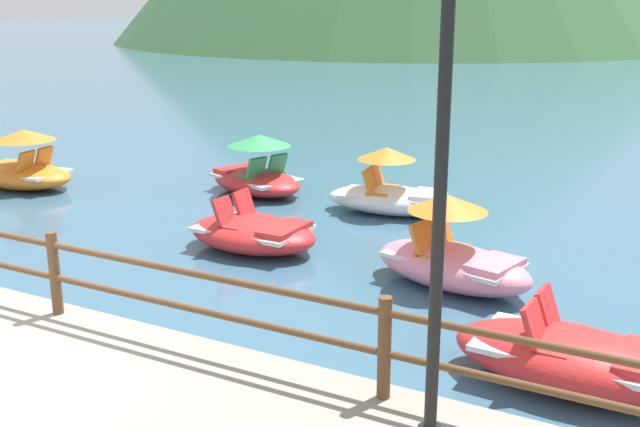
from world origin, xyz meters
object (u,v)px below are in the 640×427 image
pedal_boat_3 (257,174)px  pedal_boat_4 (23,168)px  pedal_boat_2 (452,257)px  lamp_post (444,110)px  pedal_boat_5 (253,233)px  pedal_boat_6 (576,359)px  pedal_boat_7 (392,193)px

pedal_boat_3 → pedal_boat_4: size_ratio=1.09×
pedal_boat_2 → pedal_boat_3: bearing=148.9°
pedal_boat_3 → pedal_boat_2: bearing=-31.1°
pedal_boat_4 → lamp_post: bearing=-27.0°
pedal_boat_5 → pedal_boat_6: (5.26, -2.16, 0.03)m
pedal_boat_2 → lamp_post: bearing=-73.4°
lamp_post → pedal_boat_3: lamp_post is taller
pedal_boat_7 → pedal_boat_2: bearing=-54.2°
pedal_boat_2 → pedal_boat_3: 6.00m
lamp_post → pedal_boat_4: bearing=153.0°
lamp_post → pedal_boat_6: size_ratio=1.75×
pedal_boat_6 → pedal_boat_7: size_ratio=1.01×
pedal_boat_5 → pedal_boat_6: pedal_boat_6 is taller
pedal_boat_4 → pedal_boat_5: (6.37, -1.15, -0.14)m
pedal_boat_2 → pedal_boat_6: bearing=-46.2°
lamp_post → pedal_boat_2: lamp_post is taller
pedal_boat_2 → pedal_boat_6: (2.02, -2.11, -0.11)m
pedal_boat_2 → pedal_boat_4: (-9.61, 1.20, -0.00)m
pedal_boat_3 → pedal_boat_6: (7.16, -5.20, -0.10)m
pedal_boat_3 → lamp_post: bearing=-49.1°
pedal_boat_3 → pedal_boat_6: bearing=-36.0°
pedal_boat_2 → pedal_boat_4: pedal_boat_2 is taller
pedal_boat_2 → pedal_boat_7: 3.72m
pedal_boat_3 → pedal_boat_7: size_ratio=1.00×
pedal_boat_3 → pedal_boat_5: pedal_boat_3 is taller
pedal_boat_6 → lamp_post: bearing=-108.0°
pedal_boat_2 → pedal_boat_7: (-2.18, 3.02, -0.04)m
lamp_post → pedal_boat_3: size_ratio=1.76×
lamp_post → pedal_boat_7: 8.56m
lamp_post → pedal_boat_6: 3.61m
pedal_boat_5 → pedal_boat_7: pedal_boat_7 is taller
lamp_post → pedal_boat_5: bearing=135.9°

